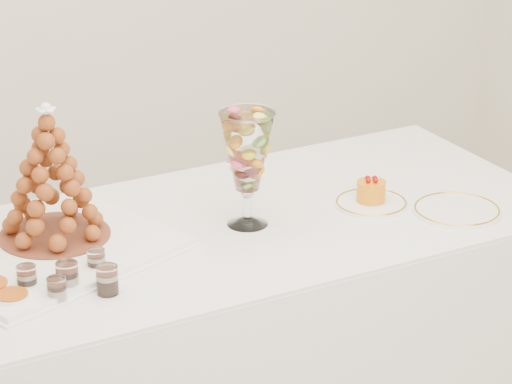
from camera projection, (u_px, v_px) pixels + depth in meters
buffet_table at (187, 365)px, 3.39m from camera, size 2.13×0.87×0.81m
lace_tray at (52, 253)px, 3.10m from camera, size 0.71×0.62×0.02m
macaron_vase at (247, 153)px, 3.21m from camera, size 0.15×0.15×0.32m
cake_plate at (371, 203)px, 3.41m from camera, size 0.21×0.21×0.01m
spare_plate at (457, 210)px, 3.37m from camera, size 0.25×0.25×0.01m
verrine_a at (27, 278)px, 2.92m from camera, size 0.06×0.06×0.07m
verrine_b at (67, 277)px, 2.91m from camera, size 0.07×0.07×0.07m
verrine_c at (96, 261)px, 3.01m from camera, size 0.05×0.05×0.06m
verrine_d at (57, 290)px, 2.87m from camera, size 0.05×0.05×0.06m
verrine_e at (107, 280)px, 2.90m from camera, size 0.06×0.06×0.07m
ramekin_front at (12, 300)px, 2.86m from camera, size 0.09×0.09×0.03m
croquembouche at (50, 173)px, 3.10m from camera, size 0.29×0.29×0.37m
mousse_cake at (371, 191)px, 3.41m from camera, size 0.08×0.08×0.07m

